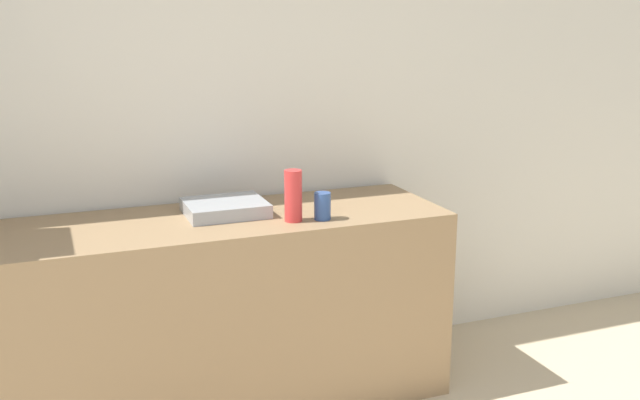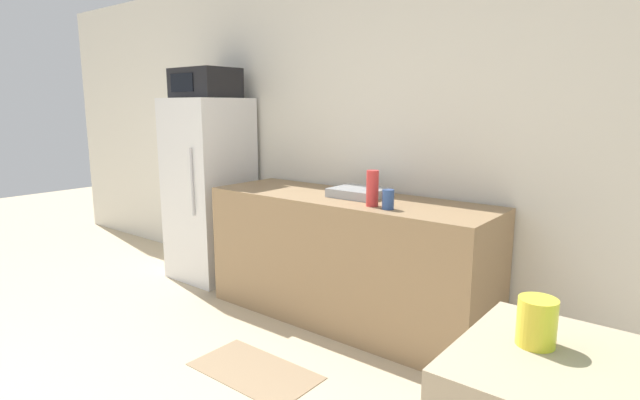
% 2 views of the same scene
% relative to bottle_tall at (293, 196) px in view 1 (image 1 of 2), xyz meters
% --- Properties ---
extents(wall_back, '(8.00, 0.06, 2.60)m').
position_rel_bottle_tall_xyz_m(wall_back, '(-0.58, 0.55, 0.29)').
color(wall_back, silver).
rests_on(wall_back, ground_plane).
extents(counter, '(2.07, 0.66, 0.89)m').
position_rel_bottle_tall_xyz_m(counter, '(-0.31, 0.17, -0.56)').
color(counter, '#937551').
rests_on(counter, ground_plane).
extents(sink_basin, '(0.35, 0.31, 0.06)m').
position_rel_bottle_tall_xyz_m(sink_basin, '(-0.25, 0.22, -0.08)').
color(sink_basin, '#9EA3A8').
rests_on(sink_basin, counter).
extents(bottle_tall, '(0.08, 0.08, 0.22)m').
position_rel_bottle_tall_xyz_m(bottle_tall, '(0.00, 0.00, 0.00)').
color(bottle_tall, red).
rests_on(bottle_tall, counter).
extents(bottle_short, '(0.07, 0.07, 0.12)m').
position_rel_bottle_tall_xyz_m(bottle_short, '(0.13, -0.02, -0.05)').
color(bottle_short, '#2D4C8C').
rests_on(bottle_short, counter).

